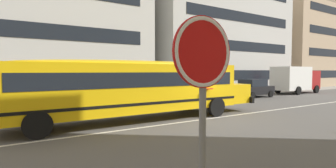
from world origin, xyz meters
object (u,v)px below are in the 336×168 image
Objects in this scene: parked_car_black_by_hydrant at (253,88)px; stop_sign_post at (203,84)px; school_bus at (137,85)px; box_truck at (295,79)px.

parked_car_black_by_hydrant is 1.36× the size of stop_sign_post.
school_bus is 14.11m from parked_car_black_by_hydrant.
school_bus reaches higher than parked_car_black_by_hydrant.
parked_car_black_by_hydrant is at bearing 37.62° from stop_sign_post.
school_bus reaches higher than box_truck.
school_bus is 9.83m from stop_sign_post.
school_bus is 21.09m from box_truck.
parked_car_black_by_hydrant is 21.68m from stop_sign_post.
school_bus is 4.43× the size of stop_sign_post.
school_bus is 2.11× the size of box_truck.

